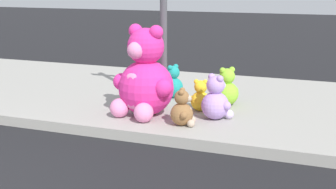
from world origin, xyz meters
name	(u,v)px	position (x,y,z in m)	size (l,w,h in m)	color
sidewalk	(129,95)	(0.00, 5.20, 0.07)	(28.00, 4.40, 0.15)	#9E9B93
plush_pink_large	(144,80)	(0.93, 3.81, 0.69)	(1.01, 0.95, 1.34)	#F22D93
plush_teal	(172,84)	(0.90, 5.03, 0.38)	(0.40, 0.43, 0.57)	teal
plush_white	(139,87)	(0.38, 4.80, 0.34)	(0.36, 0.33, 0.47)	white
plush_yellow	(201,98)	(1.62, 4.37, 0.35)	(0.38, 0.34, 0.49)	yellow
plush_brown	(183,111)	(1.64, 3.53, 0.36)	(0.37, 0.39, 0.52)	olive
plush_lime	(226,90)	(1.89, 4.86, 0.40)	(0.45, 0.44, 0.62)	#8CD133
plush_lavender	(216,101)	(1.98, 4.01, 0.41)	(0.46, 0.48, 0.66)	#B28CD8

